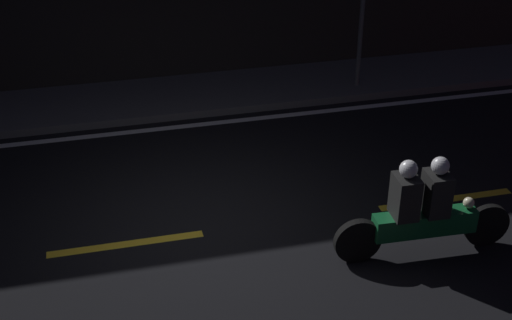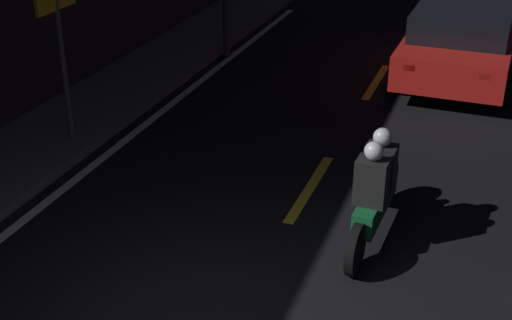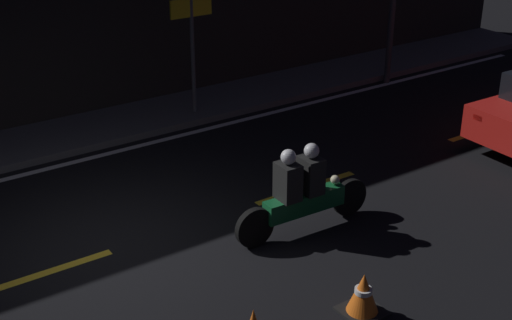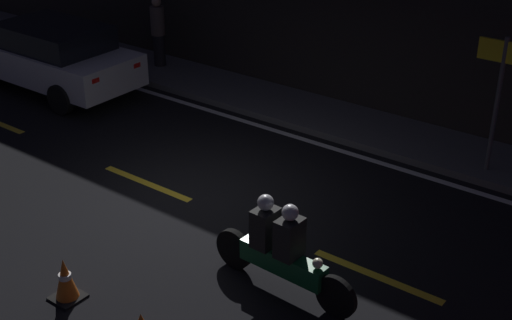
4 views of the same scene
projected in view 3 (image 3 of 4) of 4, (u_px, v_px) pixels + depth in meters
The scene contains 9 objects.
ground_plane at pixel (111, 252), 10.01m from camera, with size 56.00×56.00×0.00m, color black.
raised_curb at pixel (16, 148), 13.16m from camera, with size 28.00×1.67×0.14m.
lane_dash_c at pixel (41, 274), 9.50m from camera, with size 2.00×0.14×0.01m.
lane_dash_d at pixel (306, 188), 11.81m from camera, with size 2.00×0.14×0.01m.
lane_dash_e at pixel (485, 129), 14.13m from camera, with size 2.00×0.14×0.01m.
lane_solid_kerb at pixel (36, 172), 12.37m from camera, with size 25.20×0.14×0.01m.
motorcycle at pixel (301, 192), 10.28m from camera, with size 2.31×0.39×1.37m.
traffic_cone_mid at pixel (363, 294), 8.64m from camera, with size 0.51×0.51×0.55m.
shop_sign at pixel (192, 31), 13.96m from camera, with size 0.90×0.08×2.40m.
Camera 3 is at (-3.16, -8.21, 5.37)m, focal length 50.00 mm.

